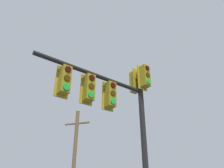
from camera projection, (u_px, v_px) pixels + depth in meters
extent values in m
cylinder|color=black|center=(145.00, 155.00, 7.47)|extent=(0.20, 0.20, 6.52)
cylinder|color=black|center=(95.00, 75.00, 7.47)|extent=(4.23, 0.28, 0.14)
cube|color=olive|center=(145.00, 76.00, 8.64)|extent=(0.31, 0.31, 0.90)
cube|color=#B29319|center=(142.00, 78.00, 8.76)|extent=(0.44, 0.05, 1.04)
cylinder|color=#360503|center=(147.00, 68.00, 8.67)|extent=(0.20, 0.04, 0.20)
cylinder|color=#3C2703|center=(148.00, 75.00, 8.53)|extent=(0.20, 0.04, 0.20)
cylinder|color=green|center=(149.00, 81.00, 8.39)|extent=(0.20, 0.04, 0.20)
cube|color=olive|center=(135.00, 82.00, 9.07)|extent=(0.31, 0.31, 0.90)
cube|color=#B29319|center=(137.00, 81.00, 8.95)|extent=(0.44, 0.05, 1.04)
cylinder|color=#360503|center=(132.00, 77.00, 9.32)|extent=(0.20, 0.04, 0.20)
cylinder|color=#3C2703|center=(132.00, 84.00, 9.18)|extent=(0.20, 0.04, 0.20)
cylinder|color=green|center=(132.00, 90.00, 9.04)|extent=(0.20, 0.04, 0.20)
cube|color=olive|center=(110.00, 95.00, 7.56)|extent=(0.30, 0.30, 0.90)
cube|color=#B29319|center=(108.00, 96.00, 7.68)|extent=(0.44, 0.04, 1.04)
cylinder|color=#360503|center=(113.00, 85.00, 7.58)|extent=(0.20, 0.03, 0.20)
cylinder|color=#3C2703|center=(113.00, 93.00, 7.44)|extent=(0.20, 0.03, 0.20)
cylinder|color=green|center=(113.00, 101.00, 7.30)|extent=(0.20, 0.03, 0.20)
cube|color=olive|center=(89.00, 88.00, 7.10)|extent=(0.30, 0.30, 0.90)
cube|color=#B29319|center=(86.00, 90.00, 7.23)|extent=(0.44, 0.05, 1.04)
cylinder|color=#360503|center=(92.00, 78.00, 7.13)|extent=(0.20, 0.03, 0.20)
cylinder|color=#3C2703|center=(92.00, 86.00, 6.98)|extent=(0.20, 0.03, 0.20)
cylinder|color=green|center=(91.00, 94.00, 6.84)|extent=(0.20, 0.03, 0.20)
cube|color=olive|center=(65.00, 80.00, 6.65)|extent=(0.31, 0.31, 0.90)
cube|color=#B29319|center=(62.00, 82.00, 6.77)|extent=(0.44, 0.05, 1.04)
cylinder|color=#360503|center=(68.00, 69.00, 6.67)|extent=(0.20, 0.04, 0.20)
cylinder|color=#3C2703|center=(67.00, 78.00, 6.53)|extent=(0.20, 0.04, 0.20)
cylinder|color=green|center=(66.00, 87.00, 6.39)|extent=(0.20, 0.04, 0.20)
cylinder|color=brown|center=(74.00, 165.00, 16.92)|extent=(0.30, 0.30, 8.75)
cube|color=brown|center=(77.00, 124.00, 18.47)|extent=(1.45, 1.79, 0.12)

